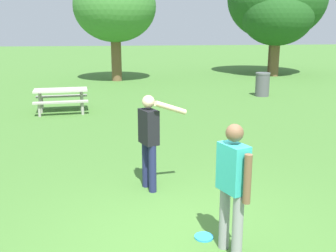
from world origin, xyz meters
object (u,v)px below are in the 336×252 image
(person_catcher, at_px, (233,181))
(frisbee, at_px, (204,237))
(picnic_table_near, at_px, (61,95))
(tree_tall_left, at_px, (115,7))
(tree_broad_center, at_px, (277,15))
(person_thrower, at_px, (149,135))
(trash_can_further_along, at_px, (262,84))

(person_catcher, bearing_deg, frisbee, 121.30)
(picnic_table_near, bearing_deg, tree_tall_left, 75.79)
(tree_tall_left, relative_size, tree_broad_center, 1.07)
(person_thrower, xyz_separation_m, picnic_table_near, (-2.23, 6.82, -0.40))
(person_catcher, distance_m, tree_broad_center, 19.51)
(trash_can_further_along, relative_size, tree_broad_center, 0.18)
(frisbee, relative_size, picnic_table_near, 0.14)
(person_catcher, relative_size, tree_broad_center, 0.32)
(picnic_table_near, xyz_separation_m, tree_broad_center, (11.08, 8.64, 2.88))
(tree_broad_center, bearing_deg, picnic_table_near, -142.06)
(frisbee, xyz_separation_m, picnic_table_near, (-2.77, 8.55, 0.55))
(picnic_table_near, xyz_separation_m, trash_can_further_along, (7.76, 2.06, -0.08))
(person_thrower, distance_m, picnic_table_near, 7.18)
(picnic_table_near, distance_m, tree_tall_left, 8.72)
(trash_can_further_along, relative_size, tree_tall_left, 0.17)
(picnic_table_near, relative_size, tree_tall_left, 0.33)
(person_catcher, height_order, tree_broad_center, tree_broad_center)
(tree_tall_left, bearing_deg, trash_can_further_along, -45.17)
(person_catcher, height_order, trash_can_further_along, person_catcher)
(person_catcher, height_order, picnic_table_near, person_catcher)
(frisbee, bearing_deg, picnic_table_near, 107.92)
(trash_can_further_along, height_order, tree_broad_center, tree_broad_center)
(person_thrower, bearing_deg, trash_can_further_along, 58.05)
(picnic_table_near, bearing_deg, frisbee, -72.08)
(person_catcher, bearing_deg, picnic_table_near, 108.55)
(person_thrower, height_order, person_catcher, same)
(frisbee, bearing_deg, tree_broad_center, 64.19)
(frisbee, relative_size, tree_broad_center, 0.05)
(person_catcher, xyz_separation_m, tree_broad_center, (8.08, 17.58, 2.50))
(person_thrower, bearing_deg, picnic_table_near, 108.12)
(frisbee, bearing_deg, person_catcher, -58.70)
(trash_can_further_along, xyz_separation_m, tree_tall_left, (-5.77, 5.81, 3.27))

